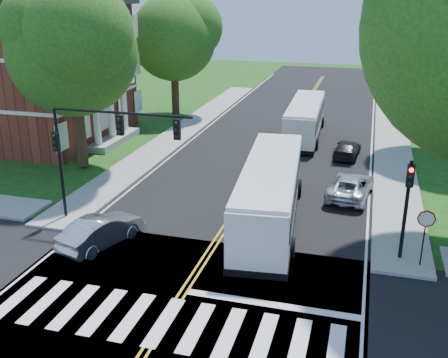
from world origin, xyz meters
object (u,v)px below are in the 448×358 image
(bus_lead, at_px, (270,192))
(bus_follow, at_px, (305,119))
(signal_ne, at_px, (407,198))
(signal_nw, at_px, (100,140))
(hatchback, at_px, (102,231))
(dark_sedan, at_px, (347,149))
(suv, at_px, (350,186))

(bus_lead, height_order, bus_follow, bus_lead)
(signal_ne, bearing_deg, signal_nw, -179.95)
(hatchback, xyz_separation_m, dark_sedan, (10.09, 16.86, -0.13))
(bus_follow, height_order, suv, bus_follow)
(signal_ne, xyz_separation_m, bus_follow, (-6.65, 19.17, -1.48))
(bus_follow, relative_size, hatchback, 2.53)
(bus_lead, height_order, hatchback, bus_lead)
(bus_lead, distance_m, suv, 6.00)
(signal_ne, bearing_deg, dark_sedan, 101.77)
(signal_nw, xyz_separation_m, hatchback, (0.89, -2.12, -3.66))
(bus_lead, height_order, suv, bus_lead)
(signal_nw, distance_m, dark_sedan, 18.77)
(bus_lead, bearing_deg, suv, -134.96)
(bus_lead, height_order, dark_sedan, bus_lead)
(hatchback, bearing_deg, bus_follow, -88.96)
(signal_ne, bearing_deg, hatchback, -170.82)
(signal_nw, height_order, bus_lead, signal_nw)
(signal_nw, height_order, bus_follow, signal_nw)
(hatchback, bearing_deg, dark_sedan, -102.87)
(hatchback, relative_size, suv, 0.91)
(bus_follow, relative_size, dark_sedan, 2.73)
(signal_ne, relative_size, suv, 0.93)
(bus_lead, bearing_deg, hatchback, 27.92)
(suv, bearing_deg, signal_ne, 116.35)
(signal_ne, xyz_separation_m, dark_sedan, (-3.07, 14.73, -2.37))
(signal_ne, bearing_deg, suv, 109.43)
(signal_nw, distance_m, signal_ne, 14.13)
(dark_sedan, bearing_deg, bus_follow, -46.69)
(bus_follow, distance_m, suv, 12.87)
(bus_follow, bearing_deg, hatchback, 70.98)
(dark_sedan, bearing_deg, bus_lead, 79.93)
(signal_ne, bearing_deg, bus_lead, 158.58)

